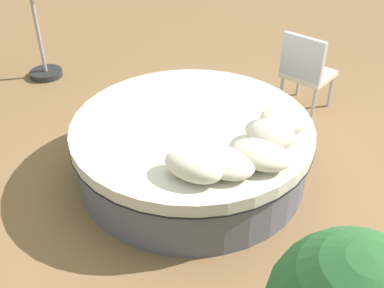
{
  "coord_description": "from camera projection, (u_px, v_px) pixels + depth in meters",
  "views": [
    {
      "loc": [
        -1.9,
        3.11,
        2.92
      ],
      "look_at": [
        0.0,
        0.0,
        0.36
      ],
      "focal_mm": 43.12,
      "sensor_mm": 36.0,
      "label": 1
    }
  ],
  "objects": [
    {
      "name": "ground_plane",
      "position": [
        192.0,
        173.0,
        4.66
      ],
      "size": [
        16.0,
        16.0,
        0.0
      ],
      "primitive_type": "plane",
      "color": "olive"
    },
    {
      "name": "throw_pillow_2",
      "position": [
        260.0,
        155.0,
        3.76
      ],
      "size": [
        0.51,
        0.37,
        0.18
      ],
      "primitive_type": "ellipsoid",
      "color": "beige",
      "rests_on": "round_bed"
    },
    {
      "name": "throw_pillow_0",
      "position": [
        193.0,
        166.0,
        3.6
      ],
      "size": [
        0.5,
        0.3,
        0.21
      ],
      "primitive_type": "ellipsoid",
      "color": "beige",
      "rests_on": "round_bed"
    },
    {
      "name": "throw_pillow_3",
      "position": [
        271.0,
        134.0,
        3.96
      ],
      "size": [
        0.42,
        0.4,
        0.21
      ],
      "primitive_type": "ellipsoid",
      "color": "beige",
      "rests_on": "round_bed"
    },
    {
      "name": "round_bed",
      "position": [
        192.0,
        148.0,
        4.48
      ],
      "size": [
        2.3,
        2.3,
        0.6
      ],
      "color": "#595966",
      "rests_on": "ground_plane"
    },
    {
      "name": "patio_chair",
      "position": [
        306.0,
        68.0,
        5.36
      ],
      "size": [
        0.59,
        0.58,
        0.98
      ],
      "rotation": [
        0.0,
        0.0,
        2.98
      ],
      "color": "#B7B7BC",
      "rests_on": "ground_plane"
    },
    {
      "name": "throw_pillow_4",
      "position": [
        283.0,
        120.0,
        4.18
      ],
      "size": [
        0.43,
        0.4,
        0.19
      ],
      "primitive_type": "ellipsoid",
      "color": "beige",
      "rests_on": "round_bed"
    },
    {
      "name": "throw_pillow_1",
      "position": [
        228.0,
        163.0,
        3.67
      ],
      "size": [
        0.46,
        0.38,
        0.16
      ],
      "primitive_type": "ellipsoid",
      "color": "beige",
      "rests_on": "round_bed"
    }
  ]
}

